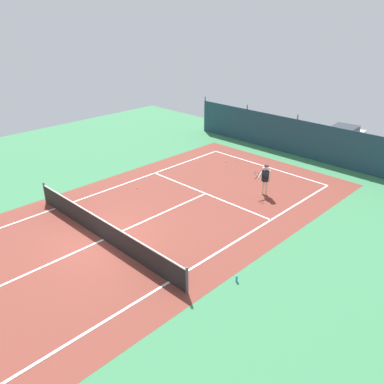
{
  "coord_description": "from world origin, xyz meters",
  "views": [
    {
      "loc": [
        12.76,
        -7.68,
        8.94
      ],
      "look_at": [
        0.68,
        4.67,
        0.9
      ],
      "focal_mm": 37.15,
      "sensor_mm": 36.0,
      "label": 1
    }
  ],
  "objects_px": {
    "tennis_ball_near_player": "(237,160)",
    "tennis_ball_by_sideline": "(137,188)",
    "tennis_ball_midcourt": "(226,161)",
    "parked_car": "(342,139)",
    "water_bottle": "(237,279)",
    "tennis_net": "(103,229)",
    "tennis_player": "(265,178)"
  },
  "relations": [
    {
      "from": "tennis_ball_near_player",
      "to": "tennis_ball_by_sideline",
      "type": "bearing_deg",
      "value": -99.19
    },
    {
      "from": "tennis_ball_by_sideline",
      "to": "tennis_ball_midcourt",
      "type": "bearing_deg",
      "value": 83.26
    },
    {
      "from": "parked_car",
      "to": "water_bottle",
      "type": "height_order",
      "value": "parked_car"
    },
    {
      "from": "tennis_ball_midcourt",
      "to": "tennis_ball_by_sideline",
      "type": "height_order",
      "value": "same"
    },
    {
      "from": "water_bottle",
      "to": "parked_car",
      "type": "bearing_deg",
      "value": 103.42
    },
    {
      "from": "tennis_net",
      "to": "tennis_ball_midcourt",
      "type": "xyz_separation_m",
      "value": [
        -2.37,
        10.86,
        -0.48
      ]
    },
    {
      "from": "tennis_ball_midcourt",
      "to": "tennis_ball_by_sideline",
      "type": "relative_size",
      "value": 1.0
    },
    {
      "from": "tennis_net",
      "to": "tennis_ball_near_player",
      "type": "relative_size",
      "value": 153.33
    },
    {
      "from": "tennis_net",
      "to": "tennis_ball_midcourt",
      "type": "height_order",
      "value": "tennis_net"
    },
    {
      "from": "tennis_net",
      "to": "tennis_ball_near_player",
      "type": "bearing_deg",
      "value": 99.77
    },
    {
      "from": "tennis_ball_near_player",
      "to": "tennis_net",
      "type": "bearing_deg",
      "value": -80.23
    },
    {
      "from": "tennis_net",
      "to": "tennis_ball_midcourt",
      "type": "distance_m",
      "value": 11.13
    },
    {
      "from": "tennis_ball_near_player",
      "to": "water_bottle",
      "type": "bearing_deg",
      "value": -51.47
    },
    {
      "from": "tennis_player",
      "to": "water_bottle",
      "type": "relative_size",
      "value": 6.83
    },
    {
      "from": "tennis_player",
      "to": "tennis_ball_midcourt",
      "type": "xyz_separation_m",
      "value": [
        -4.63,
        2.38,
        -0.93
      ]
    },
    {
      "from": "tennis_ball_midcourt",
      "to": "tennis_ball_by_sideline",
      "type": "xyz_separation_m",
      "value": [
        -0.78,
        -6.56,
        0.0
      ]
    },
    {
      "from": "tennis_ball_near_player",
      "to": "tennis_ball_by_sideline",
      "type": "xyz_separation_m",
      "value": [
        -1.16,
        -7.2,
        0.0
      ]
    },
    {
      "from": "tennis_ball_near_player",
      "to": "water_bottle",
      "type": "xyz_separation_m",
      "value": [
        7.78,
        -9.78,
        0.09
      ]
    },
    {
      "from": "tennis_ball_near_player",
      "to": "tennis_ball_by_sideline",
      "type": "distance_m",
      "value": 7.29
    },
    {
      "from": "tennis_ball_near_player",
      "to": "tennis_ball_by_sideline",
      "type": "height_order",
      "value": "same"
    },
    {
      "from": "tennis_net",
      "to": "tennis_ball_by_sideline",
      "type": "bearing_deg",
      "value": 126.17
    },
    {
      "from": "tennis_ball_near_player",
      "to": "tennis_ball_midcourt",
      "type": "xyz_separation_m",
      "value": [
        -0.39,
        -0.64,
        0.0
      ]
    },
    {
      "from": "tennis_ball_near_player",
      "to": "water_bottle",
      "type": "distance_m",
      "value": 12.5
    },
    {
      "from": "tennis_player",
      "to": "tennis_ball_near_player",
      "type": "relative_size",
      "value": 24.85
    },
    {
      "from": "tennis_ball_by_sideline",
      "to": "tennis_player",
      "type": "bearing_deg",
      "value": 37.72
    },
    {
      "from": "tennis_ball_near_player",
      "to": "tennis_ball_midcourt",
      "type": "relative_size",
      "value": 1.0
    },
    {
      "from": "tennis_net",
      "to": "tennis_player",
      "type": "height_order",
      "value": "tennis_player"
    },
    {
      "from": "water_bottle",
      "to": "tennis_ball_midcourt",
      "type": "bearing_deg",
      "value": 131.8
    },
    {
      "from": "tennis_ball_by_sideline",
      "to": "parked_car",
      "type": "relative_size",
      "value": 0.02
    },
    {
      "from": "parked_car",
      "to": "water_bottle",
      "type": "distance_m",
      "value": 16.85
    },
    {
      "from": "tennis_ball_by_sideline",
      "to": "tennis_net",
      "type": "bearing_deg",
      "value": -53.83
    },
    {
      "from": "tennis_ball_midcourt",
      "to": "tennis_net",
      "type": "bearing_deg",
      "value": -77.69
    }
  ]
}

